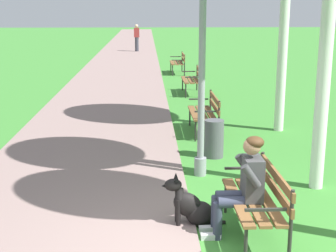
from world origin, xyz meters
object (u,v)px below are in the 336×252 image
park_bench_mid (206,110)px  pedestrian_distant (137,38)px  park_bench_near (260,196)px  lamp_post_near (203,24)px  park_bench_furthest (179,61)px  person_seated_on_near_bench (243,182)px  dog_black (191,207)px  park_bench_far (194,78)px  litter_bin (214,139)px

park_bench_mid → pedestrian_distant: size_ratio=0.91×
park_bench_near → lamp_post_near: bearing=102.1°
park_bench_furthest → pedestrian_distant: (-1.91, 9.90, 0.33)m
park_bench_mid → lamp_post_near: size_ratio=0.32×
park_bench_mid → person_seated_on_near_bench: 5.01m
park_bench_near → dog_black: size_ratio=1.80×
park_bench_near → park_bench_mid: same height
person_seated_on_near_bench → lamp_post_near: (-0.27, 2.22, 1.78)m
person_seated_on_near_bench → lamp_post_near: 2.86m
dog_black → pedestrian_distant: bearing=92.6°
park_bench_mid → park_bench_furthest: size_ratio=1.00×
park_bench_near → person_seated_on_near_bench: bearing=176.9°
dog_black → lamp_post_near: (0.32, 1.93, 2.20)m
lamp_post_near → park_bench_far: bearing=85.5°
park_bench_furthest → person_seated_on_near_bench: size_ratio=1.20×
park_bench_mid → pedestrian_distant: 19.80m
park_bench_mid → litter_bin: park_bench_mid is taller
park_bench_far → dog_black: bearing=-95.5°
park_bench_mid → park_bench_furthest: bearing=89.8°
park_bench_near → lamp_post_near: size_ratio=0.32×
park_bench_near → pedestrian_distant: bearing=94.5°
lamp_post_near → pedestrian_distant: bearing=93.7°
park_bench_far → lamp_post_near: (-0.61, -7.74, 1.95)m
lamp_post_near → litter_bin: size_ratio=6.80×
litter_bin → park_bench_mid: bearing=87.8°
dog_black → litter_bin: 3.01m
park_bench_far → park_bench_furthest: 4.86m
lamp_post_near → litter_bin: 2.36m
pedestrian_distant → person_seated_on_near_bench: bearing=-86.0°
person_seated_on_near_bench → park_bench_far: bearing=88.0°
litter_bin → person_seated_on_near_bench: bearing=-91.6°
person_seated_on_near_bench → litter_bin: bearing=88.4°
park_bench_far → pedestrian_distant: (-2.06, 14.75, 0.33)m
park_bench_far → pedestrian_distant: pedestrian_distant is taller
person_seated_on_near_bench → park_bench_mid: bearing=88.2°
dog_black → park_bench_mid: bearing=81.0°
lamp_post_near → person_seated_on_near_bench: bearing=-83.1°
park_bench_mid → park_bench_far: size_ratio=1.00×
park_bench_near → lamp_post_near: 3.00m
lamp_post_near → pedestrian_distant: 22.60m
dog_black → lamp_post_near: lamp_post_near is taller
park_bench_far → person_seated_on_near_bench: (-0.34, -9.96, 0.17)m
park_bench_furthest → litter_bin: (-0.10, -11.59, -0.16)m
litter_bin → dog_black: bearing=-103.0°
park_bench_furthest → person_seated_on_near_bench: (-0.19, -14.81, 0.17)m
dog_black → lamp_post_near: 2.94m
park_bench_near → park_bench_furthest: size_ratio=1.00×
park_bench_furthest → pedestrian_distant: bearing=100.9°
park_bench_far → park_bench_near: bearing=-90.8°
park_bench_mid → park_bench_far: 4.96m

